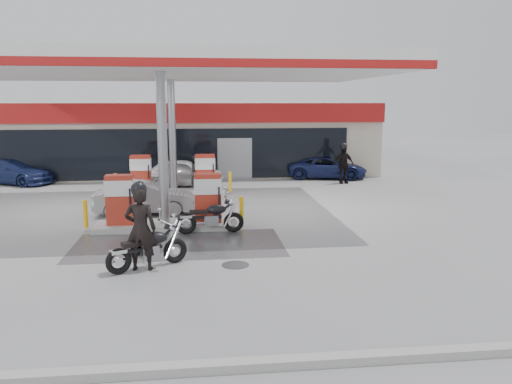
{
  "coord_description": "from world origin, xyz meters",
  "views": [
    {
      "loc": [
        1.14,
        -14.04,
        4.07
      ],
      "look_at": [
        2.94,
        1.66,
        1.2
      ],
      "focal_mm": 35.0,
      "sensor_mm": 36.0,
      "label": 1
    }
  ],
  "objects_px": {
    "sedan_white": "(183,173)",
    "biker_walking": "(343,164)",
    "biker_main": "(141,229)",
    "parked_car_right": "(327,167)",
    "parked_motorcycle": "(211,218)",
    "pump_island_near": "(165,207)",
    "pump_island_far": "(174,179)",
    "hatchback_silver": "(145,198)",
    "main_motorcycle": "(149,249)",
    "attendant": "(198,172)",
    "parked_car_left": "(12,171)"
  },
  "relations": [
    {
      "from": "biker_main",
      "to": "parked_car_right",
      "type": "xyz_separation_m",
      "value": [
        8.29,
        14.07,
        -0.45
      ]
    },
    {
      "from": "parked_motorcycle",
      "to": "parked_car_right",
      "type": "bearing_deg",
      "value": 56.11
    },
    {
      "from": "attendant",
      "to": "biker_walking",
      "type": "distance_m",
      "value": 7.38
    },
    {
      "from": "main_motorcycle",
      "to": "biker_walking",
      "type": "xyz_separation_m",
      "value": [
        8.48,
        12.17,
        0.48
      ]
    },
    {
      "from": "biker_main",
      "to": "hatchback_silver",
      "type": "distance_m",
      "value": 6.31
    },
    {
      "from": "biker_main",
      "to": "sedan_white",
      "type": "height_order",
      "value": "biker_main"
    },
    {
      "from": "biker_main",
      "to": "biker_walking",
      "type": "height_order",
      "value": "biker_main"
    },
    {
      "from": "main_motorcycle",
      "to": "biker_walking",
      "type": "bearing_deg",
      "value": 26.12
    },
    {
      "from": "parked_motorcycle",
      "to": "attendant",
      "type": "height_order",
      "value": "attendant"
    },
    {
      "from": "attendant",
      "to": "pump_island_near",
      "type": "bearing_deg",
      "value": -168.61
    },
    {
      "from": "biker_walking",
      "to": "parked_motorcycle",
      "type": "bearing_deg",
      "value": -136.62
    },
    {
      "from": "hatchback_silver",
      "to": "biker_walking",
      "type": "distance_m",
      "value": 10.97
    },
    {
      "from": "pump_island_near",
      "to": "hatchback_silver",
      "type": "relative_size",
      "value": 1.41
    },
    {
      "from": "attendant",
      "to": "parked_car_left",
      "type": "bearing_deg",
      "value": 92.07
    },
    {
      "from": "pump_island_far",
      "to": "hatchback_silver",
      "type": "relative_size",
      "value": 1.41
    },
    {
      "from": "hatchback_silver",
      "to": "parked_car_left",
      "type": "relative_size",
      "value": 0.82
    },
    {
      "from": "parked_motorcycle",
      "to": "pump_island_near",
      "type": "bearing_deg",
      "value": 148.96
    },
    {
      "from": "sedan_white",
      "to": "parked_car_right",
      "type": "xyz_separation_m",
      "value": [
        7.65,
        1.8,
        -0.09
      ]
    },
    {
      "from": "hatchback_silver",
      "to": "biker_walking",
      "type": "xyz_separation_m",
      "value": [
        9.18,
        6.0,
        0.36
      ]
    },
    {
      "from": "parked_motorcycle",
      "to": "hatchback_silver",
      "type": "distance_m",
      "value": 3.79
    },
    {
      "from": "hatchback_silver",
      "to": "parked_car_right",
      "type": "relative_size",
      "value": 0.86
    },
    {
      "from": "sedan_white",
      "to": "parked_motorcycle",
      "type": "bearing_deg",
      "value": -168.88
    },
    {
      "from": "pump_island_near",
      "to": "parked_motorcycle",
      "type": "bearing_deg",
      "value": -28.24
    },
    {
      "from": "pump_island_far",
      "to": "biker_main",
      "type": "relative_size",
      "value": 2.49
    },
    {
      "from": "main_motorcycle",
      "to": "biker_main",
      "type": "xyz_separation_m",
      "value": [
        -0.17,
        -0.1,
        0.54
      ]
    },
    {
      "from": "sedan_white",
      "to": "hatchback_silver",
      "type": "height_order",
      "value": "sedan_white"
    },
    {
      "from": "pump_island_far",
      "to": "biker_main",
      "type": "height_order",
      "value": "biker_main"
    },
    {
      "from": "biker_main",
      "to": "parked_car_left",
      "type": "xyz_separation_m",
      "value": [
        -7.91,
        14.07,
        -0.39
      ]
    },
    {
      "from": "sedan_white",
      "to": "biker_walking",
      "type": "xyz_separation_m",
      "value": [
        8.01,
        0.0,
        0.29
      ]
    },
    {
      "from": "hatchback_silver",
      "to": "parked_motorcycle",
      "type": "bearing_deg",
      "value": -143.3
    },
    {
      "from": "pump_island_far",
      "to": "sedan_white",
      "type": "bearing_deg",
      "value": 81.41
    },
    {
      "from": "sedan_white",
      "to": "parked_car_right",
      "type": "height_order",
      "value": "sedan_white"
    },
    {
      "from": "parked_car_left",
      "to": "parked_car_right",
      "type": "bearing_deg",
      "value": -65.16
    },
    {
      "from": "parked_motorcycle",
      "to": "sedan_white",
      "type": "relative_size",
      "value": 0.54
    },
    {
      "from": "hatchback_silver",
      "to": "parked_car_left",
      "type": "height_order",
      "value": "parked_car_left"
    },
    {
      "from": "main_motorcycle",
      "to": "parked_car_right",
      "type": "distance_m",
      "value": 16.16
    },
    {
      "from": "pump_island_near",
      "to": "parked_motorcycle",
      "type": "distance_m",
      "value": 1.69
    },
    {
      "from": "sedan_white",
      "to": "biker_walking",
      "type": "relative_size",
      "value": 2.06
    },
    {
      "from": "sedan_white",
      "to": "main_motorcycle",
      "type": "bearing_deg",
      "value": -178.33
    },
    {
      "from": "main_motorcycle",
      "to": "attendant",
      "type": "relative_size",
      "value": 1.16
    },
    {
      "from": "pump_island_near",
      "to": "parked_motorcycle",
      "type": "xyz_separation_m",
      "value": [
        1.48,
        -0.79,
        -0.22
      ]
    },
    {
      "from": "main_motorcycle",
      "to": "sedan_white",
      "type": "bearing_deg",
      "value": 58.78
    },
    {
      "from": "hatchback_silver",
      "to": "parked_car_right",
      "type": "distance_m",
      "value": 11.78
    },
    {
      "from": "biker_main",
      "to": "parked_motorcycle",
      "type": "distance_m",
      "value": 3.77
    },
    {
      "from": "pump_island_near",
      "to": "hatchback_silver",
      "type": "distance_m",
      "value": 2.36
    },
    {
      "from": "biker_main",
      "to": "sedan_white",
      "type": "distance_m",
      "value": 12.29
    },
    {
      "from": "biker_main",
      "to": "main_motorcycle",
      "type": "bearing_deg",
      "value": -145.45
    },
    {
      "from": "pump_island_near",
      "to": "attendant",
      "type": "distance_m",
      "value": 7.08
    },
    {
      "from": "pump_island_far",
      "to": "parked_motorcycle",
      "type": "height_order",
      "value": "pump_island_far"
    },
    {
      "from": "main_motorcycle",
      "to": "pump_island_near",
      "type": "bearing_deg",
      "value": 59.05
    }
  ]
}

